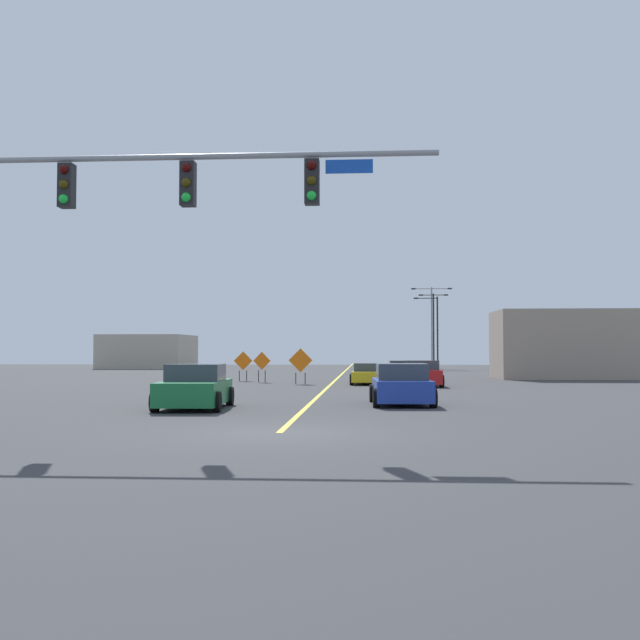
{
  "coord_description": "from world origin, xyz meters",
  "views": [
    {
      "loc": [
        2.02,
        -16.54,
        1.89
      ],
      "look_at": [
        -1.32,
        34.7,
        4.07
      ],
      "focal_mm": 40.48,
      "sensor_mm": 36.0,
      "label": 1
    }
  ],
  "objects_px": {
    "traffic_signal_assembly": "(119,207)",
    "car_green_distant": "(195,388)",
    "car_black_far": "(403,372)",
    "construction_sign_median_near": "(300,362)",
    "construction_sign_right_lane": "(243,362)",
    "street_lamp_far_left": "(435,328)",
    "car_red_approaching": "(421,374)",
    "car_blue_near": "(401,386)",
    "street_lamp_mid_right": "(434,324)",
    "construction_sign_left_shoulder": "(262,363)",
    "car_yellow_passing": "(370,374)",
    "street_lamp_mid_left": "(432,320)"
  },
  "relations": [
    {
      "from": "street_lamp_mid_right",
      "to": "construction_sign_left_shoulder",
      "type": "height_order",
      "value": "street_lamp_mid_right"
    },
    {
      "from": "traffic_signal_assembly",
      "to": "street_lamp_mid_right",
      "type": "relative_size",
      "value": 1.52
    },
    {
      "from": "street_lamp_mid_right",
      "to": "car_yellow_passing",
      "type": "height_order",
      "value": "street_lamp_mid_right"
    },
    {
      "from": "traffic_signal_assembly",
      "to": "construction_sign_right_lane",
      "type": "relative_size",
      "value": 6.43
    },
    {
      "from": "traffic_signal_assembly",
      "to": "street_lamp_far_left",
      "type": "relative_size",
      "value": 1.63
    },
    {
      "from": "car_blue_near",
      "to": "car_green_distant",
      "type": "bearing_deg",
      "value": -163.0
    },
    {
      "from": "street_lamp_far_left",
      "to": "car_blue_near",
      "type": "distance_m",
      "value": 47.19
    },
    {
      "from": "street_lamp_far_left",
      "to": "car_green_distant",
      "type": "bearing_deg",
      "value": -104.26
    },
    {
      "from": "construction_sign_median_near",
      "to": "car_green_distant",
      "type": "distance_m",
      "value": 17.46
    },
    {
      "from": "street_lamp_mid_right",
      "to": "car_blue_near",
      "type": "xyz_separation_m",
      "value": [
        -5.66,
        -49.27,
        -3.92
      ]
    },
    {
      "from": "street_lamp_mid_left",
      "to": "car_black_far",
      "type": "xyz_separation_m",
      "value": [
        -4.66,
        -32.21,
        -4.5
      ]
    },
    {
      "from": "traffic_signal_assembly",
      "to": "construction_sign_right_lane",
      "type": "height_order",
      "value": "traffic_signal_assembly"
    },
    {
      "from": "street_lamp_mid_left",
      "to": "construction_sign_median_near",
      "type": "xyz_separation_m",
      "value": [
        -10.59,
        -35.87,
        -3.85
      ]
    },
    {
      "from": "car_yellow_passing",
      "to": "car_blue_near",
      "type": "bearing_deg",
      "value": -86.16
    },
    {
      "from": "traffic_signal_assembly",
      "to": "car_black_far",
      "type": "height_order",
      "value": "traffic_signal_assembly"
    },
    {
      "from": "street_lamp_mid_right",
      "to": "construction_sign_right_lane",
      "type": "height_order",
      "value": "street_lamp_mid_right"
    },
    {
      "from": "street_lamp_mid_right",
      "to": "street_lamp_far_left",
      "type": "bearing_deg",
      "value": -91.42
    },
    {
      "from": "traffic_signal_assembly",
      "to": "construction_sign_median_near",
      "type": "xyz_separation_m",
      "value": [
        2.07,
        24.11,
        -4.02
      ]
    },
    {
      "from": "construction_sign_right_lane",
      "to": "car_yellow_passing",
      "type": "relative_size",
      "value": 0.43
    },
    {
      "from": "construction_sign_left_shoulder",
      "to": "construction_sign_median_near",
      "type": "bearing_deg",
      "value": -40.39
    },
    {
      "from": "car_green_distant",
      "to": "car_red_approaching",
      "type": "relative_size",
      "value": 0.96
    },
    {
      "from": "construction_sign_left_shoulder",
      "to": "construction_sign_right_lane",
      "type": "bearing_deg",
      "value": 129.01
    },
    {
      "from": "car_blue_near",
      "to": "construction_sign_median_near",
      "type": "bearing_deg",
      "value": 107.96
    },
    {
      "from": "street_lamp_mid_right",
      "to": "car_blue_near",
      "type": "relative_size",
      "value": 1.99
    },
    {
      "from": "construction_sign_right_lane",
      "to": "car_red_approaching",
      "type": "height_order",
      "value": "construction_sign_right_lane"
    },
    {
      "from": "car_black_far",
      "to": "construction_sign_median_near",
      "type": "bearing_deg",
      "value": -148.31
    },
    {
      "from": "street_lamp_far_left",
      "to": "construction_sign_median_near",
      "type": "height_order",
      "value": "street_lamp_far_left"
    },
    {
      "from": "street_lamp_mid_left",
      "to": "street_lamp_mid_right",
      "type": "xyz_separation_m",
      "value": [
        0.01,
        -1.87,
        -0.52
      ]
    },
    {
      "from": "car_blue_near",
      "to": "car_black_far",
      "type": "bearing_deg",
      "value": 87.02
    },
    {
      "from": "street_lamp_mid_right",
      "to": "construction_sign_left_shoulder",
      "type": "bearing_deg",
      "value": -112.38
    },
    {
      "from": "traffic_signal_assembly",
      "to": "construction_sign_right_lane",
      "type": "bearing_deg",
      "value": 93.85
    },
    {
      "from": "construction_sign_right_lane",
      "to": "car_blue_near",
      "type": "xyz_separation_m",
      "value": [
        8.91,
        -19.19,
        -0.5
      ]
    },
    {
      "from": "traffic_signal_assembly",
      "to": "construction_sign_left_shoulder",
      "type": "relative_size",
      "value": 6.48
    },
    {
      "from": "street_lamp_far_left",
      "to": "street_lamp_mid_right",
      "type": "relative_size",
      "value": 0.93
    },
    {
      "from": "traffic_signal_assembly",
      "to": "street_lamp_mid_left",
      "type": "height_order",
      "value": "street_lamp_mid_left"
    },
    {
      "from": "traffic_signal_assembly",
      "to": "street_lamp_mid_right",
      "type": "bearing_deg",
      "value": 77.7
    },
    {
      "from": "construction_sign_left_shoulder",
      "to": "construction_sign_median_near",
      "type": "height_order",
      "value": "construction_sign_median_near"
    },
    {
      "from": "street_lamp_mid_left",
      "to": "car_blue_near",
      "type": "distance_m",
      "value": 51.65
    },
    {
      "from": "street_lamp_far_left",
      "to": "traffic_signal_assembly",
      "type": "bearing_deg",
      "value": -102.79
    },
    {
      "from": "street_lamp_far_left",
      "to": "construction_sign_median_near",
      "type": "xyz_separation_m",
      "value": [
        -10.54,
        -31.46,
        -2.83
      ]
    },
    {
      "from": "street_lamp_far_left",
      "to": "street_lamp_mid_right",
      "type": "height_order",
      "value": "street_lamp_mid_right"
    },
    {
      "from": "construction_sign_right_lane",
      "to": "car_green_distant",
      "type": "xyz_separation_m",
      "value": [
        2.09,
        -21.27,
        -0.49
      ]
    },
    {
      "from": "street_lamp_far_left",
      "to": "construction_sign_right_lane",
      "type": "distance_m",
      "value": 31.26
    },
    {
      "from": "street_lamp_mid_left",
      "to": "car_blue_near",
      "type": "height_order",
      "value": "street_lamp_mid_left"
    },
    {
      "from": "street_lamp_far_left",
      "to": "car_blue_near",
      "type": "relative_size",
      "value": 1.86
    },
    {
      "from": "construction_sign_right_lane",
      "to": "car_red_approaching",
      "type": "distance_m",
      "value": 12.11
    },
    {
      "from": "traffic_signal_assembly",
      "to": "car_green_distant",
      "type": "distance_m",
      "value": 8.18
    },
    {
      "from": "car_green_distant",
      "to": "car_blue_near",
      "type": "bearing_deg",
      "value": 17.0
    },
    {
      "from": "street_lamp_far_left",
      "to": "car_yellow_passing",
      "type": "relative_size",
      "value": 1.68
    },
    {
      "from": "traffic_signal_assembly",
      "to": "car_black_far",
      "type": "relative_size",
      "value": 2.92
    }
  ]
}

